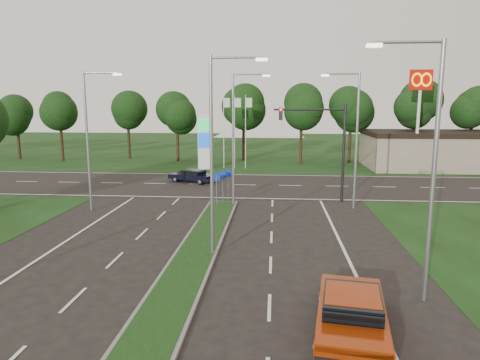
{
  "coord_description": "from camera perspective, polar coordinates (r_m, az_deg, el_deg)",
  "views": [
    {
      "loc": [
        3.61,
        -12.8,
        6.86
      ],
      "look_at": [
        1.43,
        13.92,
        2.2
      ],
      "focal_mm": 32.0,
      "sensor_mm": 36.0,
      "label": 1
    }
  ],
  "objects": [
    {
      "name": "median_signs",
      "position": [
        29.87,
        -2.35,
        -0.07
      ],
      "size": [
        1.16,
        1.76,
        2.38
      ],
      "color": "gray",
      "rests_on": "ground"
    },
    {
      "name": "streetlight_left_far",
      "position": [
        29.38,
        -19.37,
        5.83
      ],
      "size": [
        2.53,
        0.22,
        9.0
      ],
      "color": "gray",
      "rests_on": "ground"
    },
    {
      "name": "traffic_signal",
      "position": [
        31.08,
        11.32,
        5.6
      ],
      "size": [
        5.1,
        0.42,
        7.0
      ],
      "color": "black",
      "rests_on": "ground"
    },
    {
      "name": "streetlight_median_near",
      "position": [
        19.06,
        -3.23,
        4.48
      ],
      "size": [
        2.53,
        0.22,
        9.0
      ],
      "color": "gray",
      "rests_on": "ground"
    },
    {
      "name": "streetlight_right_far",
      "position": [
        29.32,
        14.93,
        6.05
      ],
      "size": [
        2.53,
        0.22,
        9.0
      ],
      "rotation": [
        0.0,
        0.0,
        3.14
      ],
      "color": "gray",
      "rests_on": "ground"
    },
    {
      "name": "treeline_far",
      "position": [
        52.85,
        0.86,
        9.83
      ],
      "size": [
        6.0,
        6.0,
        9.9
      ],
      "color": "black",
      "rests_on": "ground"
    },
    {
      "name": "mcdonalds_sign",
      "position": [
        47.04,
        22.87,
        10.48
      ],
      "size": [
        2.2,
        0.47,
        10.4
      ],
      "color": "silver",
      "rests_on": "ground"
    },
    {
      "name": "gas_pylon",
      "position": [
        46.58,
        -4.51,
        5.32
      ],
      "size": [
        5.8,
        1.26,
        8.0
      ],
      "color": "silver",
      "rests_on": "ground"
    },
    {
      "name": "median_kerb",
      "position": [
        18.48,
        -7.08,
        -11.81
      ],
      "size": [
        2.0,
        26.0,
        0.12
      ],
      "primitive_type": "cube",
      "color": "slate",
      "rests_on": "ground"
    },
    {
      "name": "streetlight_median_far",
      "position": [
        28.97,
        -0.52,
        6.34
      ],
      "size": [
        2.53,
        0.22,
        9.0
      ],
      "color": "gray",
      "rests_on": "ground"
    },
    {
      "name": "ground",
      "position": [
        14.96,
        -10.32,
        -17.6
      ],
      "size": [
        160.0,
        160.0,
        0.0
      ],
      "primitive_type": "plane",
      "color": "black",
      "rests_on": "ground"
    },
    {
      "name": "cross_road",
      "position": [
        37.61,
        -0.93,
        -0.65
      ],
      "size": [
        160.0,
        12.0,
        0.02
      ],
      "primitive_type": "cube",
      "color": "black",
      "rests_on": "ground"
    },
    {
      "name": "verge_far",
      "position": [
        68.24,
        1.61,
        4.09
      ],
      "size": [
        160.0,
        50.0,
        0.02
      ],
      "primitive_type": "cube",
      "color": "black",
      "rests_on": "ground"
    },
    {
      "name": "navy_sedan",
      "position": [
        38.95,
        -6.34,
        0.58
      ],
      "size": [
        4.52,
        3.24,
        1.15
      ],
      "rotation": [
        0.0,
        0.0,
        1.16
      ],
      "color": "black",
      "rests_on": "ground"
    },
    {
      "name": "streetlight_right_near",
      "position": [
        15.79,
        23.86,
        2.53
      ],
      "size": [
        2.53,
        0.22,
        9.0
      ],
      "rotation": [
        0.0,
        0.0,
        3.14
      ],
      "color": "gray",
      "rests_on": "ground"
    },
    {
      "name": "commercial_building",
      "position": [
        52.38,
        25.24,
        3.6
      ],
      "size": [
        16.0,
        9.0,
        4.0
      ],
      "primitive_type": "cube",
      "color": "gray",
      "rests_on": "ground"
    },
    {
      "name": "red_sedan",
      "position": [
        13.94,
        14.65,
        -16.63
      ],
      "size": [
        2.69,
        5.09,
        1.33
      ],
      "rotation": [
        0.0,
        0.0,
        -0.15
      ],
      "color": "maroon",
      "rests_on": "ground"
    }
  ]
}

